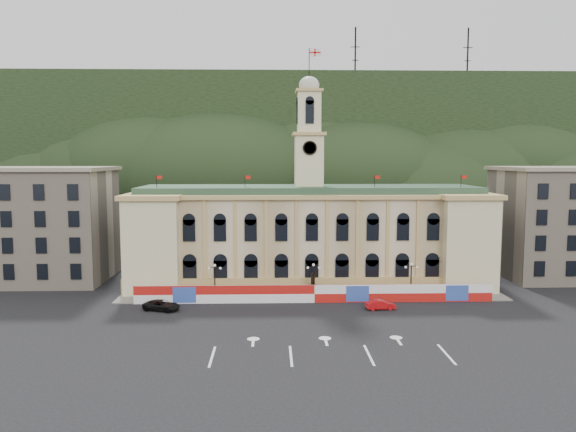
{
  "coord_description": "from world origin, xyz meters",
  "views": [
    {
      "loc": [
        -5.91,
        -61.27,
        20.1
      ],
      "look_at": [
        -3.59,
        18.0,
        11.84
      ],
      "focal_mm": 35.0,
      "sensor_mm": 36.0,
      "label": 1
    }
  ],
  "objects_px": {
    "lamp_center": "(313,278)",
    "black_suv": "(162,305)",
    "red_sedan": "(381,305)",
    "statue": "(313,289)"
  },
  "relations": [
    {
      "from": "statue",
      "to": "red_sedan",
      "type": "height_order",
      "value": "statue"
    },
    {
      "from": "statue",
      "to": "black_suv",
      "type": "relative_size",
      "value": 0.69
    },
    {
      "from": "lamp_center",
      "to": "black_suv",
      "type": "xyz_separation_m",
      "value": [
        -20.49,
        -5.42,
        -2.39
      ]
    },
    {
      "from": "statue",
      "to": "red_sedan",
      "type": "xyz_separation_m",
      "value": [
        8.52,
        -6.78,
        -0.53
      ]
    },
    {
      "from": "lamp_center",
      "to": "red_sedan",
      "type": "height_order",
      "value": "lamp_center"
    },
    {
      "from": "lamp_center",
      "to": "red_sedan",
      "type": "xyz_separation_m",
      "value": [
        8.52,
        -5.78,
        -2.42
      ]
    },
    {
      "from": "statue",
      "to": "black_suv",
      "type": "distance_m",
      "value": 21.47
    },
    {
      "from": "lamp_center",
      "to": "black_suv",
      "type": "bearing_deg",
      "value": -165.19
    },
    {
      "from": "red_sedan",
      "to": "black_suv",
      "type": "relative_size",
      "value": 0.76
    },
    {
      "from": "lamp_center",
      "to": "red_sedan",
      "type": "relative_size",
      "value": 1.26
    }
  ]
}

